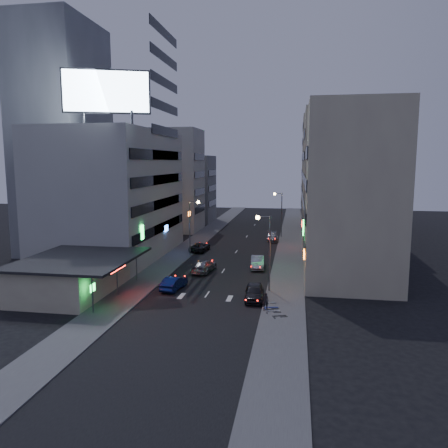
% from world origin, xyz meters
% --- Properties ---
extents(ground, '(180.00, 180.00, 0.00)m').
position_xyz_m(ground, '(0.00, 0.00, 0.00)').
color(ground, black).
rests_on(ground, ground).
extents(sidewalk_left, '(4.00, 120.00, 0.12)m').
position_xyz_m(sidewalk_left, '(-8.00, 30.00, 0.06)').
color(sidewalk_left, '#4C4C4F').
rests_on(sidewalk_left, ground).
extents(sidewalk_right, '(4.00, 120.00, 0.12)m').
position_xyz_m(sidewalk_right, '(8.00, 30.00, 0.06)').
color(sidewalk_right, '#4C4C4F').
rests_on(sidewalk_right, ground).
extents(food_court, '(11.00, 13.00, 3.88)m').
position_xyz_m(food_court, '(-13.90, 2.00, 1.98)').
color(food_court, beige).
rests_on(food_court, ground).
extents(white_building, '(14.00, 24.00, 18.00)m').
position_xyz_m(white_building, '(-17.00, 20.00, 9.00)').
color(white_building, '#A8A8A4').
rests_on(white_building, ground).
extents(grey_tower, '(10.00, 14.00, 34.00)m').
position_xyz_m(grey_tower, '(-26.00, 23.00, 17.00)').
color(grey_tower, gray).
rests_on(grey_tower, ground).
extents(shophouse_near, '(10.00, 11.00, 20.00)m').
position_xyz_m(shophouse_near, '(15.00, 10.50, 10.00)').
color(shophouse_near, beige).
rests_on(shophouse_near, ground).
extents(shophouse_mid, '(11.00, 12.00, 16.00)m').
position_xyz_m(shophouse_mid, '(15.50, 22.00, 8.00)').
color(shophouse_mid, gray).
rests_on(shophouse_mid, ground).
extents(shophouse_far, '(10.00, 14.00, 22.00)m').
position_xyz_m(shophouse_far, '(15.00, 35.00, 11.00)').
color(shophouse_far, beige).
rests_on(shophouse_far, ground).
extents(far_left_a, '(11.00, 10.00, 20.00)m').
position_xyz_m(far_left_a, '(-15.50, 45.00, 10.00)').
color(far_left_a, '#A8A8A4').
rests_on(far_left_a, ground).
extents(far_left_b, '(12.00, 10.00, 15.00)m').
position_xyz_m(far_left_b, '(-16.00, 58.00, 7.50)').
color(far_left_b, gray).
rests_on(far_left_b, ground).
extents(far_right_a, '(11.00, 12.00, 18.00)m').
position_xyz_m(far_right_a, '(15.50, 50.00, 9.00)').
color(far_right_a, gray).
rests_on(far_right_a, ground).
extents(far_right_b, '(12.00, 12.00, 24.00)m').
position_xyz_m(far_right_b, '(16.00, 64.00, 12.00)').
color(far_right_b, beige).
rests_on(far_right_b, ground).
extents(billboard, '(9.52, 3.75, 6.20)m').
position_xyz_m(billboard, '(-12.99, 9.97, 21.66)').
color(billboard, '#595B60').
rests_on(billboard, white_building).
extents(street_lamp_right_near, '(1.60, 0.44, 8.02)m').
position_xyz_m(street_lamp_right_near, '(5.90, 6.00, 5.36)').
color(street_lamp_right_near, '#595B60').
rests_on(street_lamp_right_near, sidewalk_right).
extents(street_lamp_left, '(1.60, 0.44, 8.02)m').
position_xyz_m(street_lamp_left, '(-5.90, 22.00, 5.36)').
color(street_lamp_left, '#595B60').
rests_on(street_lamp_left, sidewalk_left).
extents(street_lamp_right_far, '(1.60, 0.44, 8.02)m').
position_xyz_m(street_lamp_right_far, '(5.90, 40.00, 5.36)').
color(street_lamp_right_far, '#595B60').
rests_on(street_lamp_right_far, sidewalk_right).
extents(parked_car_right_near, '(2.23, 4.81, 1.60)m').
position_xyz_m(parked_car_right_near, '(5.02, 3.01, 0.80)').
color(parked_car_right_near, black).
rests_on(parked_car_right_near, ground).
extents(parked_car_right_mid, '(2.07, 4.85, 1.55)m').
position_xyz_m(parked_car_right_mid, '(4.13, 16.09, 0.78)').
color(parked_car_right_mid, '#A6A8AF').
rests_on(parked_car_right_mid, ground).
extents(parked_car_left, '(2.68, 5.07, 1.36)m').
position_xyz_m(parked_car_left, '(-5.60, 25.46, 0.68)').
color(parked_car_left, '#282A2E').
rests_on(parked_car_left, ground).
extents(parked_car_right_far, '(2.41, 5.18, 1.46)m').
position_xyz_m(parked_car_right_far, '(4.95, 36.18, 0.73)').
color(parked_car_right_far, gray).
rests_on(parked_car_right_far, ground).
extents(road_car_blue, '(2.09, 4.53, 1.44)m').
position_xyz_m(road_car_blue, '(-3.90, 5.12, 0.72)').
color(road_car_blue, navy).
rests_on(road_car_blue, ground).
extents(road_car_silver, '(2.71, 5.54, 1.55)m').
position_xyz_m(road_car_silver, '(-2.35, 13.15, 0.78)').
color(road_car_silver, gray).
rests_on(road_car_silver, ground).
extents(person, '(0.59, 0.40, 1.58)m').
position_xyz_m(person, '(6.32, 0.10, 0.91)').
color(person, black).
rests_on(person, sidewalk_right).
extents(scooter_black_a, '(1.22, 1.98, 1.15)m').
position_xyz_m(scooter_black_a, '(8.25, -1.21, 0.69)').
color(scooter_black_a, black).
rests_on(scooter_black_a, sidewalk_right).
extents(scooter_silver_a, '(1.05, 2.06, 1.20)m').
position_xyz_m(scooter_silver_a, '(7.69, -0.12, 0.72)').
color(scooter_silver_a, '#96979D').
rests_on(scooter_silver_a, sidewalk_right).
extents(scooter_blue, '(0.91, 2.08, 1.23)m').
position_xyz_m(scooter_blue, '(7.51, 0.81, 0.73)').
color(scooter_blue, navy).
rests_on(scooter_blue, sidewalk_right).
extents(scooter_black_b, '(1.00, 1.83, 1.06)m').
position_xyz_m(scooter_black_b, '(7.50, -0.03, 0.65)').
color(scooter_black_b, black).
rests_on(scooter_black_b, sidewalk_right).
extents(scooter_silver_b, '(0.99, 1.76, 1.02)m').
position_xyz_m(scooter_silver_b, '(7.12, 2.28, 0.63)').
color(scooter_silver_b, gray).
rests_on(scooter_silver_b, sidewalk_right).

